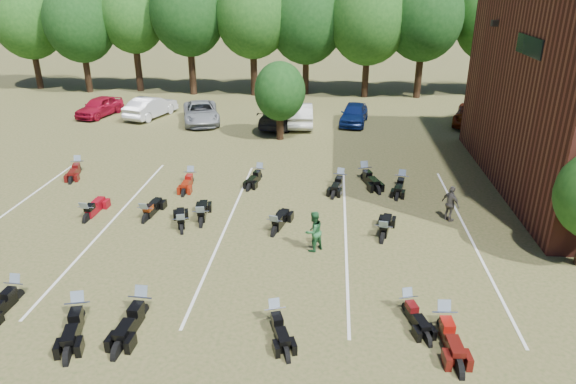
# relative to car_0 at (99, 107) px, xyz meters

# --- Properties ---
(ground) EXTENTS (160.00, 160.00, 0.00)m
(ground) POSITION_rel_car_0_xyz_m (16.02, -20.19, -0.72)
(ground) COLOR brown
(ground) RESTS_ON ground
(car_0) EXTENTS (2.63, 4.49, 1.43)m
(car_0) POSITION_rel_car_0_xyz_m (0.00, 0.00, 0.00)
(car_0) COLOR maroon
(car_0) RESTS_ON ground
(car_1) EXTENTS (2.96, 4.95, 1.54)m
(car_1) POSITION_rel_car_0_xyz_m (3.94, -0.00, 0.05)
(car_1) COLOR silver
(car_1) RESTS_ON ground
(car_2) EXTENTS (3.80, 5.68, 1.45)m
(car_2) POSITION_rel_car_0_xyz_m (7.99, -1.12, 0.01)
(car_2) COLOR gray
(car_2) RESTS_ON ground
(car_3) EXTENTS (3.03, 5.52, 1.51)m
(car_3) POSITION_rel_car_0_xyz_m (13.76, -1.53, 0.04)
(car_3) COLOR black
(car_3) RESTS_ON ground
(car_4) EXTENTS (2.34, 4.49, 1.46)m
(car_4) POSITION_rel_car_0_xyz_m (18.86, -0.52, 0.01)
(car_4) COLOR navy
(car_4) RESTS_ON ground
(car_5) EXTENTS (2.08, 4.97, 1.60)m
(car_5) POSITION_rel_car_0_xyz_m (15.06, -1.19, 0.08)
(car_5) COLOR #BABBB5
(car_5) RESTS_ON ground
(car_6) EXTENTS (3.81, 5.50, 1.40)m
(car_6) POSITION_rel_car_0_xyz_m (27.16, -0.04, -0.02)
(car_6) COLOR #5F1A05
(car_6) RESTS_ON ground
(car_7) EXTENTS (3.62, 5.21, 1.40)m
(car_7) POSITION_rel_car_0_xyz_m (30.22, -0.57, -0.02)
(car_7) COLOR #37363B
(car_7) RESTS_ON ground
(person_green) EXTENTS (0.99, 0.99, 1.62)m
(person_green) POSITION_rel_car_0_xyz_m (16.76, -18.99, 0.09)
(person_green) COLOR #225C2F
(person_green) RESTS_ON ground
(person_grey) EXTENTS (0.85, 0.98, 1.59)m
(person_grey) POSITION_rel_car_0_xyz_m (22.46, -15.91, 0.08)
(person_grey) COLOR #5D5750
(person_grey) RESTS_ON ground
(motorcycle_0) EXTENTS (0.76, 2.20, 1.21)m
(motorcycle_0) POSITION_rel_car_0_xyz_m (7.26, -23.05, -0.72)
(motorcycle_0) COLOR black
(motorcycle_0) RESTS_ON ground
(motorcycle_2) EXTENTS (1.36, 2.53, 1.34)m
(motorcycle_2) POSITION_rel_car_0_xyz_m (9.84, -23.98, -0.72)
(motorcycle_2) COLOR black
(motorcycle_2) RESTS_ON ground
(motorcycle_3) EXTENTS (0.89, 2.51, 1.38)m
(motorcycle_3) POSITION_rel_car_0_xyz_m (11.64, -23.55, -0.72)
(motorcycle_3) COLOR black
(motorcycle_3) RESTS_ON ground
(motorcycle_4) EXTENTS (1.29, 2.19, 1.17)m
(motorcycle_4) POSITION_rel_car_0_xyz_m (15.80, -23.63, -0.72)
(motorcycle_4) COLOR black
(motorcycle_4) RESTS_ON ground
(motorcycle_5) EXTENTS (1.17, 2.12, 1.13)m
(motorcycle_5) POSITION_rel_car_0_xyz_m (19.85, -22.66, -0.72)
(motorcycle_5) COLOR black
(motorcycle_5) RESTS_ON ground
(motorcycle_6) EXTENTS (0.93, 2.47, 1.35)m
(motorcycle_6) POSITION_rel_car_0_xyz_m (20.79, -23.49, -0.72)
(motorcycle_6) COLOR #470E0A
(motorcycle_6) RESTS_ON ground
(motorcycle_7) EXTENTS (0.78, 2.28, 1.26)m
(motorcycle_7) POSITION_rel_car_0_xyz_m (6.95, -17.27, -0.72)
(motorcycle_7) COLOR maroon
(motorcycle_7) RESTS_ON ground
(motorcycle_8) EXTENTS (0.89, 2.25, 1.22)m
(motorcycle_8) POSITION_rel_car_0_xyz_m (9.47, -17.07, -0.72)
(motorcycle_8) COLOR black
(motorcycle_8) RESTS_ON ground
(motorcycle_9) EXTENTS (1.06, 2.35, 1.26)m
(motorcycle_9) POSITION_rel_car_0_xyz_m (11.95, -17.24, -0.72)
(motorcycle_9) COLOR black
(motorcycle_9) RESTS_ON ground
(motorcycle_10) EXTENTS (1.26, 2.22, 1.18)m
(motorcycle_10) POSITION_rel_car_0_xyz_m (11.29, -17.91, -0.72)
(motorcycle_10) COLOR black
(motorcycle_10) RESTS_ON ground
(motorcycle_11) EXTENTS (1.18, 2.33, 1.25)m
(motorcycle_11) POSITION_rel_car_0_xyz_m (15.13, -17.79, -0.72)
(motorcycle_11) COLOR black
(motorcycle_11) RESTS_ON ground
(motorcycle_12) EXTENTS (1.20, 2.39, 1.28)m
(motorcycle_12) POSITION_rel_car_0_xyz_m (19.47, -17.97, -0.72)
(motorcycle_12) COLOR black
(motorcycle_12) RESTS_ON ground
(motorcycle_14) EXTENTS (1.15, 2.30, 1.23)m
(motorcycle_14) POSITION_rel_car_0_xyz_m (3.84, -11.55, -0.72)
(motorcycle_14) COLOR #4C0B0A
(motorcycle_14) RESTS_ON ground
(motorcycle_15) EXTENTS (0.77, 2.20, 1.21)m
(motorcycle_15) POSITION_rel_car_0_xyz_m (10.27, -12.61, -0.72)
(motorcycle_15) COLOR maroon
(motorcycle_15) RESTS_ON ground
(motorcycle_16) EXTENTS (1.09, 2.22, 1.19)m
(motorcycle_16) POSITION_rel_car_0_xyz_m (13.65, -11.75, -0.72)
(motorcycle_16) COLOR black
(motorcycle_16) RESTS_ON ground
(motorcycle_18) EXTENTS (1.50, 2.55, 1.36)m
(motorcycle_18) POSITION_rel_car_0_xyz_m (19.07, -11.41, -0.72)
(motorcycle_18) COLOR black
(motorcycle_18) RESTS_ON ground
(motorcycle_19) EXTENTS (1.14, 2.31, 1.23)m
(motorcycle_19) POSITION_rel_car_0_xyz_m (17.82, -12.28, -0.72)
(motorcycle_19) COLOR black
(motorcycle_19) RESTS_ON ground
(motorcycle_20) EXTENTS (1.18, 2.30, 1.22)m
(motorcycle_20) POSITION_rel_car_0_xyz_m (20.86, -12.22, -0.72)
(motorcycle_20) COLOR black
(motorcycle_20) RESTS_ON ground
(tree_line) EXTENTS (56.00, 6.00, 9.79)m
(tree_line) POSITION_rel_car_0_xyz_m (15.02, 8.81, 5.59)
(tree_line) COLOR black
(tree_line) RESTS_ON ground
(young_tree_midfield) EXTENTS (3.20, 3.20, 4.70)m
(young_tree_midfield) POSITION_rel_car_0_xyz_m (14.02, -4.69, 2.38)
(young_tree_midfield) COLOR black
(young_tree_midfield) RESTS_ON ground
(parking_lines) EXTENTS (20.10, 14.00, 0.01)m
(parking_lines) POSITION_rel_car_0_xyz_m (13.02, -17.19, -0.71)
(parking_lines) COLOR silver
(parking_lines) RESTS_ON ground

